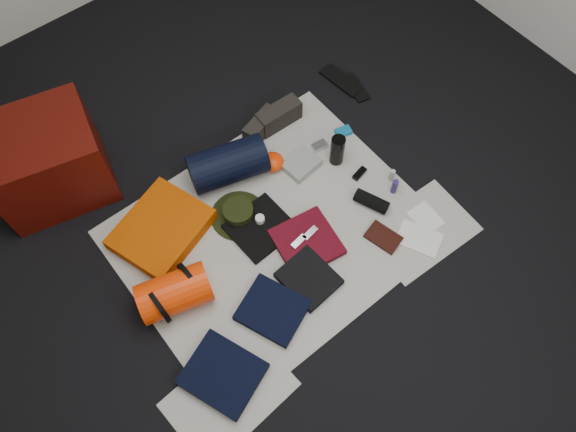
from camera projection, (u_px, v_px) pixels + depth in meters
floor at (273, 234)px, 3.12m from camera, size 4.50×4.50×0.02m
newspaper_mat at (273, 233)px, 3.11m from camera, size 1.60×1.30×0.01m
newspaper_sheet_front_left at (229, 394)px, 2.71m from camera, size 0.61×0.44×0.00m
newspaper_sheet_front_right at (421, 230)px, 3.12m from camera, size 0.60×0.43×0.00m
red_cabinet at (47, 161)px, 3.04m from camera, size 0.69×0.61×0.49m
sleeping_pad at (162, 229)px, 3.07m from camera, size 0.59×0.53×0.09m
stuff_sack at (174, 293)px, 2.83m from camera, size 0.41×0.30×0.21m
sack_strap_left at (158, 305)px, 2.80m from camera, size 0.02×0.22×0.22m
sack_strap_right at (191, 281)px, 2.86m from camera, size 0.02×0.22×0.22m
navy_duffel at (228, 164)px, 3.18m from camera, size 0.49×0.35×0.23m
boonie_brim at (239, 216)px, 3.15m from camera, size 0.41×0.41×0.01m
boonie_crown at (238, 212)px, 3.12m from camera, size 0.17×0.17×0.08m
hiking_boot_left at (261, 126)px, 3.37m from camera, size 0.27×0.16×0.13m
hiking_boot_right at (279, 116)px, 3.40m from camera, size 0.28×0.11×0.14m
flip_flop_left at (341, 80)px, 3.62m from camera, size 0.14×0.30×0.02m
flip_flop_right at (356, 88)px, 3.59m from camera, size 0.14×0.25×0.01m
trousers_navy_a at (223, 374)px, 2.72m from camera, size 0.41×0.44×0.05m
trousers_navy_b at (272, 310)px, 2.87m from camera, size 0.37×0.39×0.05m
trousers_charcoal at (309, 278)px, 2.96m from camera, size 0.27×0.30×0.04m
black_tshirt at (261, 228)px, 3.10m from camera, size 0.33×0.31×0.03m
red_shirt at (307, 242)px, 3.06m from camera, size 0.37×0.37×0.04m
orange_stuff_sack at (273, 162)px, 3.28m from camera, size 0.15×0.15×0.09m
first_aid_pouch at (302, 164)px, 3.29m from camera, size 0.22×0.17×0.05m
water_bottle at (337, 150)px, 3.24m from camera, size 0.11×0.11×0.21m
speaker at (371, 201)px, 3.16m from camera, size 0.14×0.21×0.08m
compact_camera at (319, 146)px, 3.36m from camera, size 0.09×0.06×0.03m
cyan_case at (343, 132)px, 3.41m from camera, size 0.11×0.08×0.03m
toiletry_purple at (394, 186)px, 3.19m from camera, size 0.05×0.05×0.10m
toiletry_clear at (392, 175)px, 3.23m from camera, size 0.04×0.04×0.09m
paperback_book at (383, 237)px, 3.08m from camera, size 0.16×0.21×0.03m
map_booklet at (419, 239)px, 3.08m from camera, size 0.25×0.28×0.01m
map_printout at (426, 218)px, 3.15m from camera, size 0.15×0.18×0.01m
sunglasses at (360, 174)px, 3.27m from camera, size 0.10×0.06×0.02m
key_cluster at (234, 379)px, 2.73m from camera, size 0.09×0.09×0.01m
tape_roll at (260, 219)px, 3.09m from camera, size 0.05×0.05×0.04m
energy_bar_a at (299, 241)px, 3.03m from camera, size 0.10×0.05×0.01m
energy_bar_b at (310, 233)px, 3.05m from camera, size 0.10×0.05×0.01m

